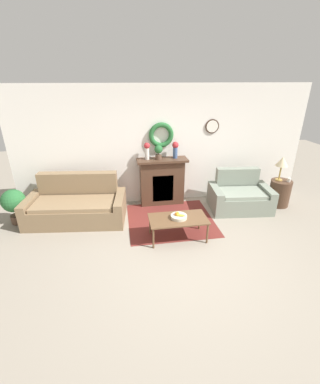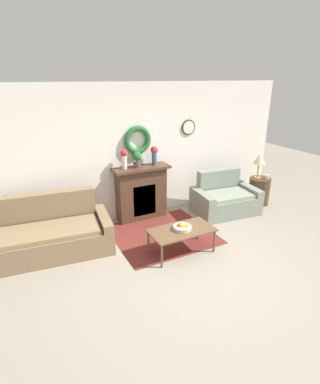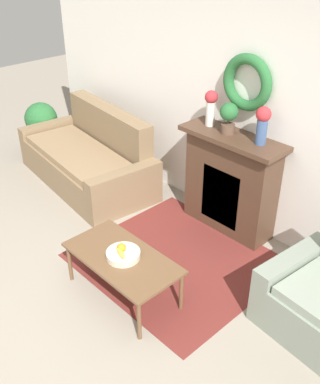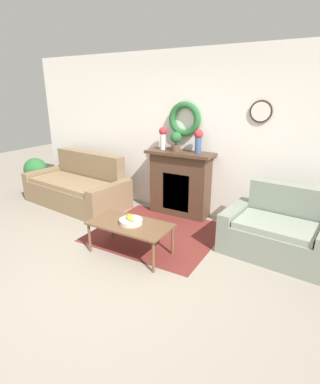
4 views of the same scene
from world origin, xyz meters
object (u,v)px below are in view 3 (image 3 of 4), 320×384
Objects in this scene: couch_left at (90,159)px; potted_plant_on_mantel at (229,116)px; vase_on_mantel_left at (211,105)px; potted_plant_floor_by_couch at (41,122)px; fireplace at (230,182)px; vase_on_mantel_right at (263,123)px; fruit_bowl at (123,254)px; coffee_table at (122,260)px.

potted_plant_on_mantel is at bearing 20.95° from couch_left.
vase_on_mantel_left reaches higher than potted_plant_floor_by_couch.
vase_on_mantel_right is at bearing 1.03° from fireplace.
fruit_bowl is 0.80× the size of vase_on_mantel_left.
couch_left is 1.94m from vase_on_mantel_left.
potted_plant_on_mantel is at bearing -170.01° from fireplace.
fireplace is 1.55m from coffee_table.
coffee_table is at bearing -159.49° from fruit_bowl.
couch_left is at bearing -162.54° from vase_on_mantel_left.
vase_on_mantel_right is (2.22, 0.50, 1.02)m from couch_left.
vase_on_mantel_right is (0.30, 0.01, 0.77)m from fireplace.
vase_on_mantel_right is (0.25, 1.55, 0.86)m from fruit_bowl.
coffee_table is 1.83m from vase_on_mantel_right.
vase_on_mantel_left reaches higher than fireplace.
fireplace is 3.18m from potted_plant_floor_by_couch.
vase_on_mantel_right reaches higher than potted_plant_on_mantel.
couch_left is at bearing 151.90° from fruit_bowl.
potted_plant_floor_by_couch reaches higher than fruit_bowl.
fireplace is 1.54m from fruit_bowl.
potted_plant_on_mantel is (-0.14, 1.53, 0.83)m from fruit_bowl.
couch_left reaches higher than fruit_bowl.
potted_plant_floor_by_couch is at bearing -170.82° from vase_on_mantel_left.
fruit_bowl is (1.97, -1.05, 0.15)m from couch_left.
fireplace is 3.06× the size of vase_on_mantel_right.
couch_left is 2.84× the size of potted_plant_floor_by_couch.
vase_on_mantel_right is 1.18× the size of potted_plant_on_mantel.
coffee_table is 3.37m from potted_plant_floor_by_couch.
coffee_table is at bearing -76.07° from vase_on_mantel_left.
fireplace is 0.55× the size of couch_left.
fruit_bowl is 3.38m from potted_plant_floor_by_couch.
coffee_table is at bearing -99.49° from vase_on_mantel_right.
coffee_table is at bearing -18.94° from potted_plant_floor_by_couch.
coffee_table is at bearing -21.89° from couch_left.
couch_left is 2.13m from potted_plant_on_mantel.
coffee_table is at bearing -88.31° from fireplace.
potted_plant_on_mantel reaches higher than potted_plant_floor_by_couch.
vase_on_mantel_left is at bearing 180.00° from vase_on_mantel_right.
coffee_table is 0.08m from fruit_bowl.
couch_left is at bearing -165.64° from fireplace.
potted_plant_on_mantel is (-0.08, -0.01, 0.73)m from fireplace.
coffee_table is 2.85× the size of vase_on_mantel_right.
couch_left reaches higher than coffee_table.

